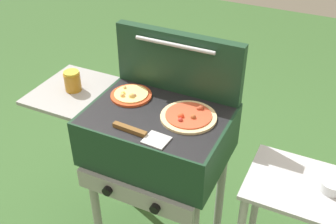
# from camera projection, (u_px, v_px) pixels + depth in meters

# --- Properties ---
(grill) EXTENTS (0.96, 0.53, 0.90)m
(grill) POSITION_uv_depth(u_px,v_px,m) (155.00, 138.00, 1.90)
(grill) COLOR #193823
(grill) RESTS_ON ground_plane
(grill_lid_open) EXTENTS (0.63, 0.08, 0.30)m
(grill_lid_open) POSITION_uv_depth(u_px,v_px,m) (178.00, 63.00, 1.89)
(grill_lid_open) COLOR #193823
(grill_lid_open) RESTS_ON grill
(pizza_cheese) EXTENTS (0.20, 0.20, 0.04)m
(pizza_cheese) POSITION_uv_depth(u_px,v_px,m) (131.00, 95.00, 1.93)
(pizza_cheese) COLOR #C64723
(pizza_cheese) RESTS_ON grill
(pizza_pepperoni) EXTENTS (0.25, 0.25, 0.04)m
(pizza_pepperoni) POSITION_uv_depth(u_px,v_px,m) (189.00, 116.00, 1.78)
(pizza_pepperoni) COLOR beige
(pizza_pepperoni) RESTS_ON grill
(sauce_jar) EXTENTS (0.08, 0.08, 0.10)m
(sauce_jar) POSITION_uv_depth(u_px,v_px,m) (72.00, 81.00, 1.95)
(sauce_jar) COLOR #B77A1E
(sauce_jar) RESTS_ON grill
(spatula) EXTENTS (0.26, 0.10, 0.02)m
(spatula) POSITION_uv_depth(u_px,v_px,m) (141.00, 134.00, 1.68)
(spatula) COLOR #B7BABF
(spatula) RESTS_ON grill
(prep_table) EXTENTS (0.44, 0.36, 0.74)m
(prep_table) POSITION_uv_depth(u_px,v_px,m) (293.00, 218.00, 1.80)
(prep_table) COLOR #B2B2B7
(prep_table) RESTS_ON ground_plane
(topping_bowl_near) EXTENTS (0.11, 0.11, 0.04)m
(topping_bowl_near) POSITION_uv_depth(u_px,v_px,m) (332.00, 185.00, 1.64)
(topping_bowl_near) COLOR silver
(topping_bowl_near) RESTS_ON prep_table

